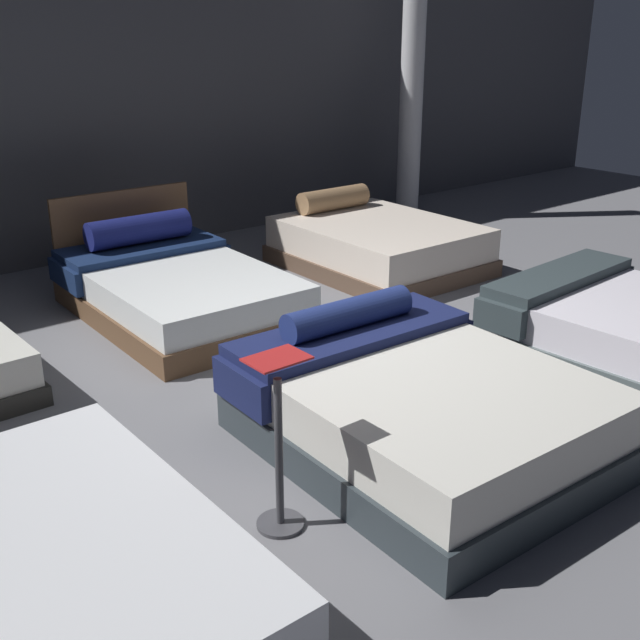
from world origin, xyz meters
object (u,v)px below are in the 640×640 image
(bed_5, at_px, (377,245))
(bed_4, at_px, (175,287))
(bed_2, at_px, (638,329))
(bed_1, at_px, (419,407))
(price_sign, at_px, (279,465))
(support_pillar, at_px, (412,75))
(bed_0, at_px, (42,589))

(bed_5, bearing_deg, bed_4, 178.08)
(bed_2, distance_m, bed_4, 3.70)
(bed_1, relative_size, price_sign, 2.21)
(price_sign, height_order, support_pillar, support_pillar)
(bed_5, height_order, price_sign, price_sign)
(price_sign, bearing_deg, bed_5, 40.66)
(bed_1, distance_m, bed_2, 2.20)
(bed_4, bearing_deg, bed_0, -125.72)
(bed_1, height_order, bed_4, bed_4)
(bed_2, relative_size, price_sign, 2.18)
(bed_2, relative_size, bed_5, 1.02)
(bed_5, xyz_separation_m, price_sign, (-3.35, -2.88, 0.10))
(bed_4, distance_m, price_sign, 3.18)
(bed_1, bearing_deg, support_pillar, 47.70)
(bed_4, height_order, bed_5, bed_4)
(bed_0, bearing_deg, bed_4, 52.90)
(bed_0, bearing_deg, price_sign, -0.87)
(bed_5, bearing_deg, support_pillar, 37.73)
(bed_1, relative_size, bed_5, 1.04)
(price_sign, bearing_deg, bed_2, -0.01)
(bed_1, xyz_separation_m, price_sign, (-1.08, -0.11, 0.09))
(bed_2, xyz_separation_m, price_sign, (-3.28, 0.00, 0.12))
(bed_0, distance_m, support_pillar, 7.69)
(bed_4, relative_size, support_pillar, 0.63)
(bed_5, bearing_deg, price_sign, -138.51)
(bed_0, xyz_separation_m, bed_2, (4.45, -0.03, 0.01))
(bed_0, xyz_separation_m, price_sign, (1.17, -0.03, 0.13))
(bed_0, xyz_separation_m, support_pillar, (6.27, 4.17, 1.53))
(price_sign, relative_size, support_pillar, 0.26)
(bed_2, distance_m, bed_5, 2.88)
(bed_2, xyz_separation_m, bed_5, (0.06, 2.88, 0.02))
(support_pillar, bearing_deg, bed_0, -146.40)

